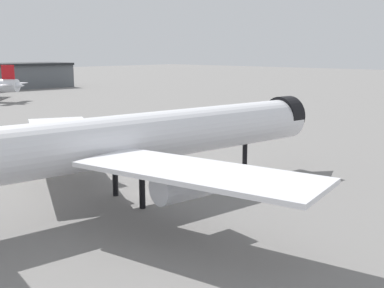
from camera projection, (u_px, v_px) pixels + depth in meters
The scene contains 3 objects.
ground at pixel (146, 194), 64.40m from camera, with size 900.00×900.00×0.00m, color slate.
airliner_near_gate at pixel (143, 138), 61.08m from camera, with size 64.19×58.01×18.21m.
traffic_cone_near_nose at pixel (4, 158), 84.21m from camera, with size 0.51×0.51×0.64m, color #F2600C.
Camera 1 is at (-41.06, -46.71, 19.07)m, focal length 44.48 mm.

